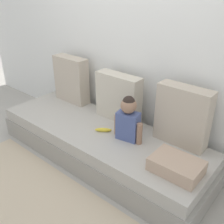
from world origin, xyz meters
The scene contains 10 objects.
ground_plane centered at (0.00, 0.00, 0.00)m, with size 12.00×12.00×0.00m, color #B2ADA3.
back_wall centered at (0.00, 0.53, 1.25)m, with size 5.61×0.10×2.50m, color white.
couch centered at (0.00, 0.00, 0.17)m, with size 2.41×0.81×0.35m.
throw_pillow_left centered at (-0.75, 0.30, 0.63)m, with size 0.47×0.16×0.56m, color #C1B29E.
throw_pillow_center centered at (0.00, 0.30, 0.61)m, with size 0.52×0.16×0.51m, color beige.
throw_pillow_right centered at (0.75, 0.30, 0.63)m, with size 0.49×0.16×0.56m, color #C1B29E.
toddler centered at (0.33, 0.04, 0.57)m, with size 0.32×0.16×0.45m.
banana centered at (0.06, -0.02, 0.37)m, with size 0.17×0.04×0.04m, color yellow.
folded_blanket centered at (0.92, -0.10, 0.41)m, with size 0.40×0.28×0.11m, color tan.
floor_rug centered at (0.00, -0.95, 0.00)m, with size 2.17×1.00×0.01m, color beige.
Camera 1 is at (1.60, -1.70, 1.74)m, focal length 41.85 mm.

